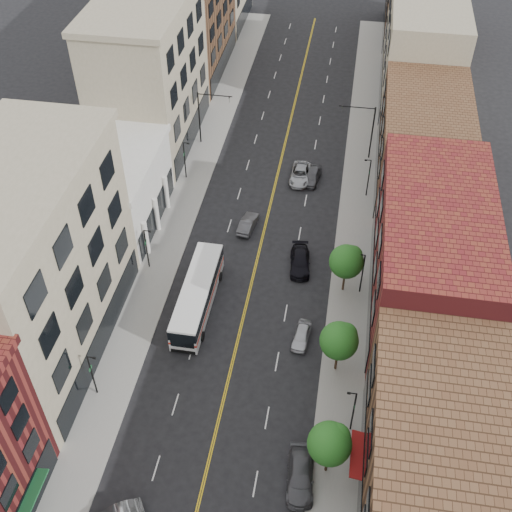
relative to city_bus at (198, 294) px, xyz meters
The scene contains 30 objects.
ground 20.00m from the city_bus, 76.62° to the right, with size 220.00×220.00×0.00m, color black.
sidewalk_left 16.61m from the city_bus, 109.04° to the left, with size 4.00×110.00×0.15m, color gray.
sidewalk_right 21.46m from the city_bus, 46.91° to the left, with size 4.00×110.00×0.15m, color gray.
bldg_l_tanoffice 15.68m from the city_bus, 152.75° to the right, with size 10.00×22.00×18.00m, color gray.
bldg_l_white 17.13m from the city_bus, 136.84° to the left, with size 10.00×14.00×8.00m, color silver.
bldg_l_far_a 32.00m from the city_bus, 113.41° to the left, with size 10.00×20.00×18.00m, color gray.
bldg_l_far_b 50.49m from the city_bus, 104.30° to the left, with size 10.00×20.00×15.00m, color brown.
bldg_r_near 29.20m from the city_bus, 41.89° to the right, with size 10.00×26.00×10.00m, color brown.
bldg_r_mid 22.49m from the city_bus, 12.07° to the left, with size 10.00×22.00×12.00m, color maroon.
bldg_r_far_a 33.67m from the city_bus, 49.85° to the left, with size 10.00×20.00×10.00m, color brown.
bldg_r_far_b 51.65m from the city_bus, 65.13° to the left, with size 10.00×22.00×14.00m, color gray.
bldg_r_far_c 70.13m from the city_bus, 72.03° to the left, with size 10.00×18.00×11.00m, color brown.
tree_r_1 20.87m from the city_bus, 47.57° to the right, with size 3.40×3.40×5.59m.
tree_r_2 15.15m from the city_bus, 20.78° to the right, with size 3.40×3.40×5.59m.
tree_r_3 14.94m from the city_bus, 18.52° to the left, with size 3.40×3.40×5.59m.
lamp_l_1 13.08m from the city_bus, 119.13° to the right, with size 0.81×0.55×5.05m.
lamp_l_2 7.93m from the city_bus, 143.94° to the left, with size 0.81×0.55×5.05m.
lamp_l_3 21.60m from the city_bus, 107.10° to the left, with size 0.81×0.55×5.05m.
lamp_r_1 19.31m from the city_bus, 36.18° to the right, with size 0.81×0.55×5.05m.
lamp_r_2 16.27m from the city_bus, 16.53° to the left, with size 0.81×0.55×5.05m.
lamp_r_3 25.86m from the city_bus, 52.96° to the left, with size 0.81×0.55×5.05m.
signal_mast_left 29.31m from the city_bus, 101.18° to the left, with size 4.49×0.18×7.20m.
signal_mast_right 32.38m from the city_bus, 62.54° to the left, with size 4.49×0.18×7.20m.
city_bus is the anchor object (origin of this frame).
car_parked_mid 20.51m from the city_bus, 54.10° to the right, with size 2.08×5.13×1.49m, color #48484C.
car_parked_far 10.86m from the city_bus, 13.37° to the right, with size 1.51×3.76×1.28m, color #B0B1B8.
car_lane_behind 12.92m from the city_bus, 77.66° to the left, with size 1.45×4.17×1.37m, color #444549.
car_lane_a 11.83m from the city_bus, 38.64° to the left, with size 2.03×5.00×1.45m, color black.
car_lane_b 23.96m from the city_bus, 71.82° to the left, with size 2.39×5.19×1.44m, color #9D9FA4.
car_lane_c 24.35m from the city_bus, 68.42° to the left, with size 1.71×4.25×1.45m, color #4A4A4F.
Camera 1 is at (8.03, -21.84, 47.13)m, focal length 45.00 mm.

